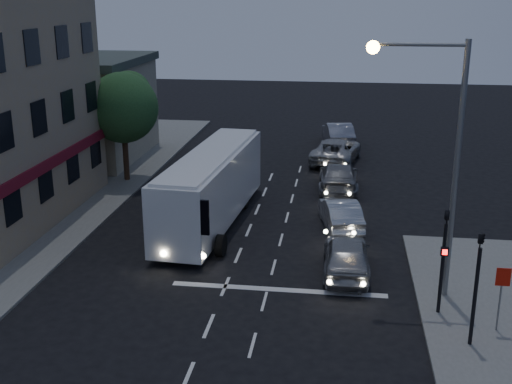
# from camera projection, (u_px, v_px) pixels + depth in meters

# --- Properties ---
(ground) EXTENTS (120.00, 120.00, 0.00)m
(ground) POSITION_uv_depth(u_px,v_px,m) (215.00, 312.00, 22.12)
(ground) COLOR black
(road_markings) EXTENTS (8.00, 30.55, 0.01)m
(road_markings) POSITION_uv_depth(u_px,v_px,m) (264.00, 274.00, 25.08)
(road_markings) COLOR silver
(road_markings) RESTS_ON ground
(tour_bus) EXTENTS (3.19, 11.41, 3.46)m
(tour_bus) POSITION_uv_depth(u_px,v_px,m) (212.00, 185.00, 30.10)
(tour_bus) COLOR silver
(tour_bus) RESTS_ON ground
(car_suv) EXTENTS (1.88, 4.50, 1.52)m
(car_suv) POSITION_uv_depth(u_px,v_px,m) (347.00, 255.00, 24.91)
(car_suv) COLOR #9D9EA0
(car_suv) RESTS_ON ground
(car_sedan_a) EXTENTS (2.28, 4.49, 1.41)m
(car_sedan_a) POSITION_uv_depth(u_px,v_px,m) (340.00, 214.00, 29.74)
(car_sedan_a) COLOR silver
(car_sedan_a) RESTS_ON ground
(car_sedan_b) EXTENTS (2.21, 5.26, 1.52)m
(car_sedan_b) POSITION_uv_depth(u_px,v_px,m) (338.00, 177.00, 35.43)
(car_sedan_b) COLOR gray
(car_sedan_b) RESTS_ON ground
(car_sedan_c) EXTENTS (3.47, 6.01, 1.57)m
(car_sedan_c) POSITION_uv_depth(u_px,v_px,m) (336.00, 151.00, 41.22)
(car_sedan_c) COLOR #A4A4A4
(car_sedan_c) RESTS_ON ground
(car_extra) EXTENTS (2.54, 5.30, 1.68)m
(car_extra) POSITION_uv_depth(u_px,v_px,m) (338.00, 134.00, 45.82)
(car_extra) COLOR gray
(car_extra) RESTS_ON ground
(traffic_signal_main) EXTENTS (0.25, 0.35, 4.10)m
(traffic_signal_main) POSITION_uv_depth(u_px,v_px,m) (444.00, 250.00, 21.15)
(traffic_signal_main) COLOR black
(traffic_signal_main) RESTS_ON sidewalk_near
(traffic_signal_side) EXTENTS (0.18, 0.15, 4.10)m
(traffic_signal_side) POSITION_uv_depth(u_px,v_px,m) (477.00, 276.00, 19.19)
(traffic_signal_side) COLOR black
(traffic_signal_side) RESTS_ON sidewalk_near
(regulatory_sign) EXTENTS (0.45, 0.12, 2.20)m
(regulatory_sign) POSITION_uv_depth(u_px,v_px,m) (502.00, 289.00, 20.22)
(regulatory_sign) COLOR slate
(regulatory_sign) RESTS_ON sidewalk_near
(streetlight) EXTENTS (3.32, 0.44, 9.00)m
(streetlight) POSITION_uv_depth(u_px,v_px,m) (439.00, 142.00, 21.54)
(streetlight) COLOR slate
(streetlight) RESTS_ON sidewalk_near
(low_building_north) EXTENTS (9.40, 9.40, 6.50)m
(low_building_north) POSITION_uv_depth(u_px,v_px,m) (71.00, 107.00, 41.77)
(low_building_north) COLOR gray
(low_building_north) RESTS_ON sidewalk_far
(street_tree) EXTENTS (4.00, 4.00, 6.20)m
(street_tree) POSITION_uv_depth(u_px,v_px,m) (123.00, 104.00, 36.05)
(street_tree) COLOR black
(street_tree) RESTS_ON sidewalk_far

